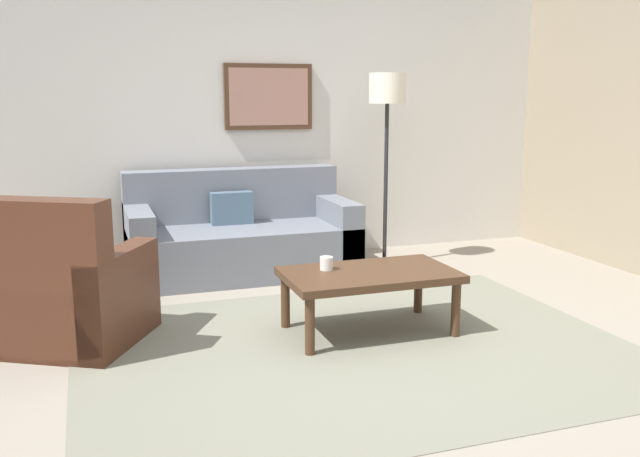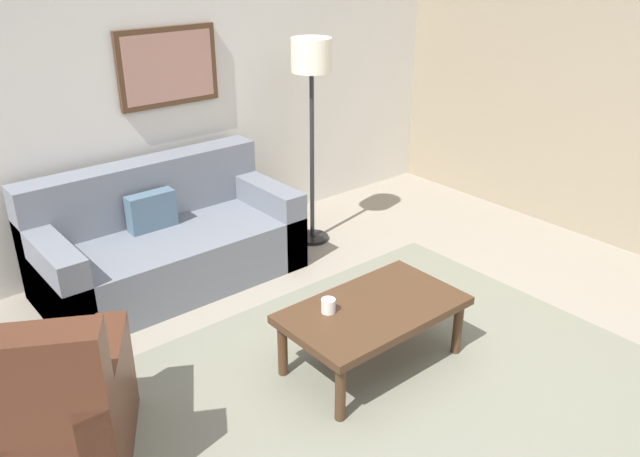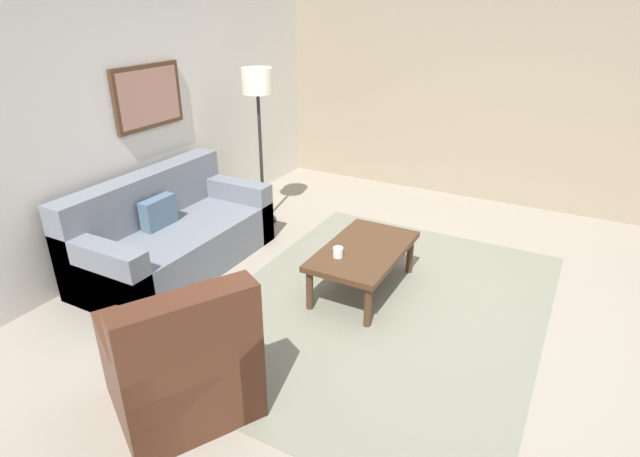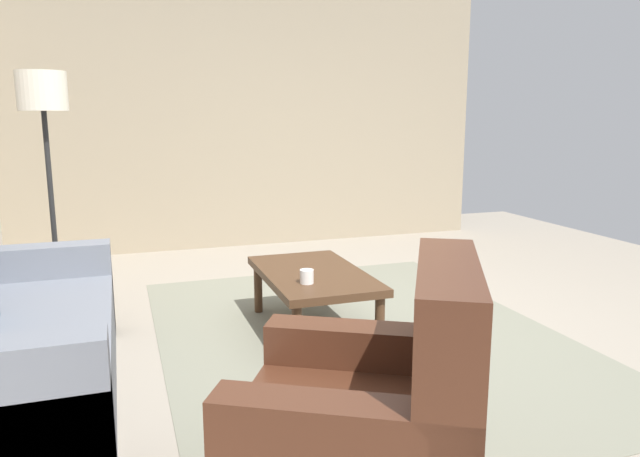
{
  "view_description": "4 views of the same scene",
  "coord_description": "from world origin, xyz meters",
  "px_view_note": "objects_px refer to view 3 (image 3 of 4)",
  "views": [
    {
      "loc": [
        -1.5,
        -3.68,
        1.53
      ],
      "look_at": [
        -0.03,
        0.61,
        0.64
      ],
      "focal_mm": 38.54,
      "sensor_mm": 36.0,
      "label": 1
    },
    {
      "loc": [
        -2.16,
        -2.07,
        2.43
      ],
      "look_at": [
        0.08,
        0.62,
        0.83
      ],
      "focal_mm": 36.13,
      "sensor_mm": 36.0,
      "label": 2
    },
    {
      "loc": [
        -3.44,
        -1.28,
        2.4
      ],
      "look_at": [
        0.0,
        0.59,
        0.6
      ],
      "focal_mm": 28.78,
      "sensor_mm": 36.0,
      "label": 3
    },
    {
      "loc": [
        -3.39,
        1.44,
        1.42
      ],
      "look_at": [
        0.06,
        0.26,
        0.72
      ],
      "focal_mm": 33.28,
      "sensor_mm": 36.0,
      "label": 4
    }
  ],
  "objects_px": {
    "cup": "(338,252)",
    "lamp_standing": "(258,98)",
    "couch_main": "(168,237)",
    "framed_artwork": "(149,97)",
    "coffee_table": "(364,253)",
    "armchair_leather": "(183,370)"
  },
  "relations": [
    {
      "from": "couch_main",
      "to": "cup",
      "type": "relative_size",
      "value": 22.3
    },
    {
      "from": "armchair_leather",
      "to": "framed_artwork",
      "type": "relative_size",
      "value": 1.33
    },
    {
      "from": "couch_main",
      "to": "cup",
      "type": "height_order",
      "value": "couch_main"
    },
    {
      "from": "couch_main",
      "to": "coffee_table",
      "type": "bearing_deg",
      "value": -75.93
    },
    {
      "from": "couch_main",
      "to": "cup",
      "type": "distance_m",
      "value": 1.72
    },
    {
      "from": "coffee_table",
      "to": "framed_artwork",
      "type": "relative_size",
      "value": 1.34
    },
    {
      "from": "cup",
      "to": "framed_artwork",
      "type": "xyz_separation_m",
      "value": [
        0.19,
        2.13,
        1.05
      ]
    },
    {
      "from": "armchair_leather",
      "to": "cup",
      "type": "distance_m",
      "value": 1.63
    },
    {
      "from": "couch_main",
      "to": "framed_artwork",
      "type": "relative_size",
      "value": 2.32
    },
    {
      "from": "armchair_leather",
      "to": "lamp_standing",
      "type": "xyz_separation_m",
      "value": [
        2.69,
        1.25,
        1.1
      ]
    },
    {
      "from": "coffee_table",
      "to": "lamp_standing",
      "type": "relative_size",
      "value": 0.64
    },
    {
      "from": "armchair_leather",
      "to": "cup",
      "type": "xyz_separation_m",
      "value": [
        1.6,
        -0.25,
        0.15
      ]
    },
    {
      "from": "couch_main",
      "to": "coffee_table",
      "type": "relative_size",
      "value": 1.73
    },
    {
      "from": "cup",
      "to": "framed_artwork",
      "type": "relative_size",
      "value": 0.1
    },
    {
      "from": "lamp_standing",
      "to": "framed_artwork",
      "type": "relative_size",
      "value": 2.08
    },
    {
      "from": "cup",
      "to": "lamp_standing",
      "type": "xyz_separation_m",
      "value": [
        1.09,
        1.5,
        0.96
      ]
    },
    {
      "from": "couch_main",
      "to": "lamp_standing",
      "type": "distance_m",
      "value": 1.72
    },
    {
      "from": "lamp_standing",
      "to": "framed_artwork",
      "type": "distance_m",
      "value": 1.1
    },
    {
      "from": "coffee_table",
      "to": "framed_artwork",
      "type": "bearing_deg",
      "value": 91.49
    },
    {
      "from": "coffee_table",
      "to": "cup",
      "type": "xyz_separation_m",
      "value": [
        -0.25,
        0.12,
        0.09
      ]
    },
    {
      "from": "cup",
      "to": "armchair_leather",
      "type": "bearing_deg",
      "value": 171.06
    },
    {
      "from": "armchair_leather",
      "to": "cup",
      "type": "relative_size",
      "value": 12.77
    }
  ]
}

